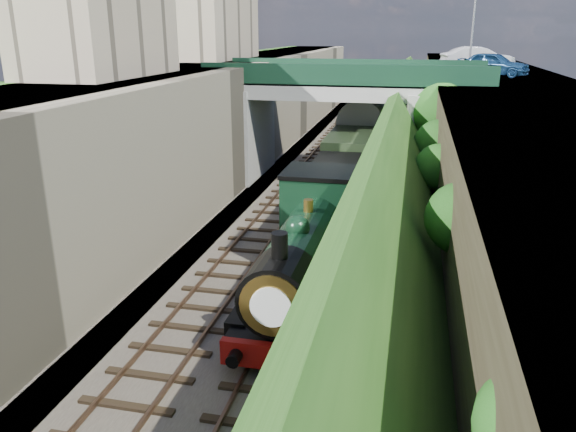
{
  "coord_description": "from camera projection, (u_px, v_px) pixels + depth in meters",
  "views": [
    {
      "loc": [
        4.38,
        -9.7,
        8.98
      ],
      "look_at": [
        0.0,
        9.92,
        2.3
      ],
      "focal_mm": 35.0,
      "sensor_mm": 36.0,
      "label": 1
    }
  ],
  "objects": [
    {
      "name": "locomotive",
      "position": [
        307.0,
        252.0,
        18.79
      ],
      "size": [
        3.1,
        10.22,
        3.83
      ],
      "color": "black",
      "rests_on": "trackbed"
    },
    {
      "name": "coach_rear",
      "position": [
        390.0,
        87.0,
        72.06
      ],
      "size": [
        2.9,
        18.0,
        3.7
      ],
      "color": "black",
      "rests_on": "trackbed"
    },
    {
      "name": "street_plateau_left",
      "position": [
        173.0,
        131.0,
        32.0
      ],
      "size": [
        6.0,
        90.0,
        7.0
      ],
      "primitive_type": "cube",
      "color": "#262628",
      "rests_on": "ground"
    },
    {
      "name": "tree",
      "position": [
        443.0,
        114.0,
        30.4
      ],
      "size": [
        3.6,
        3.8,
        6.6
      ],
      "color": "black",
      "rests_on": "ground"
    },
    {
      "name": "building_far",
      "position": [
        205.0,
        15.0,
        39.53
      ],
      "size": [
        5.0,
        10.0,
        6.0
      ],
      "primitive_type": "cube",
      "color": "gray",
      "rests_on": "street_plateau_left"
    },
    {
      "name": "track_left",
      "position": [
        292.0,
        193.0,
        31.58
      ],
      "size": [
        2.5,
        90.0,
        0.2
      ],
      "color": "black",
      "rests_on": "trackbed"
    },
    {
      "name": "road_bridge",
      "position": [
        355.0,
        116.0,
        33.47
      ],
      "size": [
        16.0,
        6.4,
        7.25
      ],
      "color": "gray",
      "rests_on": "ground"
    },
    {
      "name": "track_right",
      "position": [
        349.0,
        197.0,
        30.92
      ],
      "size": [
        2.5,
        90.0,
        0.2
      ],
      "color": "black",
      "rests_on": "trackbed"
    },
    {
      "name": "tender",
      "position": [
        337.0,
        199.0,
        25.7
      ],
      "size": [
        2.7,
        6.0,
        3.05
      ],
      "color": "black",
      "rests_on": "trackbed"
    },
    {
      "name": "car_silver",
      "position": [
        477.0,
        59.0,
        39.48
      ],
      "size": [
        5.22,
        2.89,
        1.63
      ],
      "primitive_type": "imported",
      "rotation": [
        0.0,
        0.0,
        1.82
      ],
      "color": "silver",
      "rests_on": "street_plateau_right"
    },
    {
      "name": "building_near",
      "position": [
        99.0,
        30.0,
        24.82
      ],
      "size": [
        4.0,
        8.0,
        4.0
      ],
      "primitive_type": "cube",
      "color": "gray",
      "rests_on": "street_plateau_left"
    },
    {
      "name": "coach_middle",
      "position": [
        381.0,
        105.0,
        54.65
      ],
      "size": [
        2.9,
        18.0,
        3.7
      ],
      "color": "black",
      "rests_on": "trackbed"
    },
    {
      "name": "car_blue",
      "position": [
        493.0,
        64.0,
        34.61
      ],
      "size": [
        4.62,
        3.23,
        1.46
      ],
      "primitive_type": "imported",
      "rotation": [
        0.0,
        0.0,
        1.18
      ],
      "color": "navy",
      "rests_on": "street_plateau_right"
    },
    {
      "name": "coach_front",
      "position": [
        363.0,
        140.0,
        37.23
      ],
      "size": [
        2.9,
        18.0,
        3.7
      ],
      "color": "black",
      "rests_on": "trackbed"
    },
    {
      "name": "trackbed",
      "position": [
        327.0,
        198.0,
        31.21
      ],
      "size": [
        10.0,
        90.0,
        0.2
      ],
      "primitive_type": "cube",
      "color": "#473F38",
      "rests_on": "ground"
    },
    {
      "name": "street_plateau_right",
      "position": [
        515.0,
        152.0,
        28.3
      ],
      "size": [
        8.0,
        90.0,
        6.25
      ],
      "primitive_type": "cube",
      "color": "#262628",
      "rests_on": "ground"
    },
    {
      "name": "retaining_wall",
      "position": [
        231.0,
        133.0,
        31.28
      ],
      "size": [
        1.0,
        90.0,
        7.0
      ],
      "primitive_type": "cube",
      "color": "#756B56",
      "rests_on": "ground"
    },
    {
      "name": "lamppost",
      "position": [
        474.0,
        20.0,
        35.61
      ],
      "size": [
        0.87,
        0.15,
        6.0
      ],
      "color": "gray",
      "rests_on": "street_plateau_right"
    },
    {
      "name": "embankment_slope",
      "position": [
        423.0,
        155.0,
        29.37
      ],
      "size": [
        4.33,
        90.0,
        6.36
      ],
      "color": "#1E4714",
      "rests_on": "ground"
    }
  ]
}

